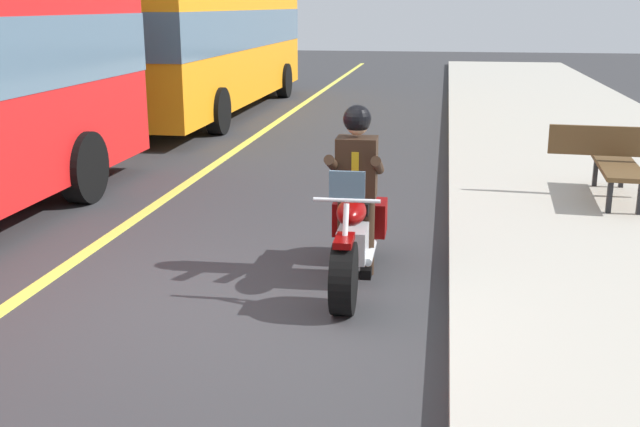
{
  "coord_description": "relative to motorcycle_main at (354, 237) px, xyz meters",
  "views": [
    {
      "loc": [
        6.25,
        1.88,
        2.68
      ],
      "look_at": [
        -0.67,
        0.75,
        0.75
      ],
      "focal_mm": 42.75,
      "sensor_mm": 36.0,
      "label": 1
    }
  ],
  "objects": [
    {
      "name": "rider_main",
      "position": [
        -0.19,
        -0.01,
        0.58
      ],
      "size": [
        0.62,
        0.55,
        1.74
      ],
      "color": "black",
      "rests_on": "ground_plane"
    },
    {
      "name": "lane_center_stripe",
      "position": [
        0.92,
        -3.05,
        -0.45
      ],
      "size": [
        60.0,
        0.16,
        0.01
      ],
      "primitive_type": "cube",
      "color": "#E5DB4C",
      "rests_on": "ground_plane"
    },
    {
      "name": "bus_far",
      "position": [
        -11.62,
        -5.1,
        1.42
      ],
      "size": [
        11.05,
        2.7,
        3.3
      ],
      "color": "orange",
      "rests_on": "ground_plane"
    },
    {
      "name": "ground_plane",
      "position": [
        0.92,
        -1.05,
        -0.45
      ],
      "size": [
        80.0,
        80.0,
        0.0
      ],
      "primitive_type": "plane",
      "color": "#333335"
    },
    {
      "name": "bench_sidewalk",
      "position": [
        -3.36,
        3.15,
        0.26
      ],
      "size": [
        1.83,
        1.8,
        0.95
      ],
      "color": "brown",
      "rests_on": "sidewalk_curb"
    },
    {
      "name": "motorcycle_main",
      "position": [
        0.0,
        0.0,
        0.0
      ],
      "size": [
        2.21,
        0.6,
        1.26
      ],
      "color": "black",
      "rests_on": "ground_plane"
    }
  ]
}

